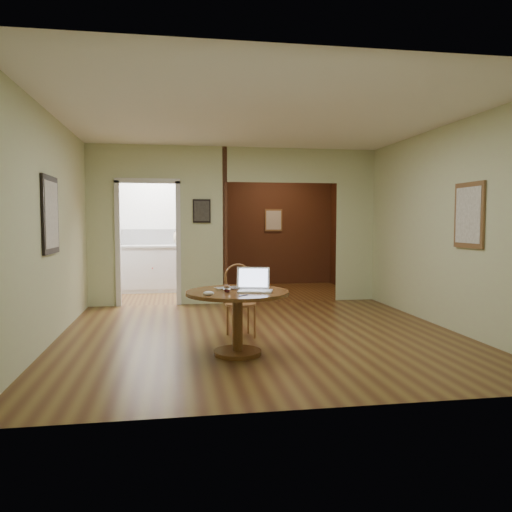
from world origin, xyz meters
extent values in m
plane|color=#4A2A15|center=(0.00, 0.00, 0.00)|extent=(5.00, 5.00, 0.00)
plane|color=white|center=(0.00, 0.00, 2.70)|extent=(5.00, 5.00, 0.00)
plane|color=beige|center=(0.00, -2.50, 1.35)|extent=(5.00, 0.00, 5.00)
plane|color=beige|center=(-2.50, 0.00, 1.35)|extent=(0.00, 5.00, 5.00)
plane|color=beige|center=(2.50, 0.00, 1.35)|extent=(0.00, 5.00, 5.00)
cube|color=beige|center=(-2.25, 2.50, 1.35)|extent=(0.50, 2.70, 0.04)
cube|color=beige|center=(-0.60, 2.50, 1.35)|extent=(0.80, 2.70, 0.04)
cube|color=beige|center=(2.15, 2.50, 1.35)|extent=(0.70, 2.70, 0.04)
plane|color=white|center=(-1.35, 4.50, 1.35)|extent=(2.70, 0.00, 2.70)
plane|color=#381E10|center=(1.15, 5.00, 1.35)|extent=(2.70, 0.00, 2.70)
cube|color=#381E10|center=(-0.20, 3.75, 1.35)|extent=(0.08, 2.50, 2.70)
cube|color=black|center=(-2.48, 0.00, 1.50)|extent=(0.03, 0.70, 0.90)
cube|color=brown|center=(2.48, -0.50, 1.50)|extent=(0.03, 0.60, 0.80)
cube|color=black|center=(-0.60, 2.48, 1.60)|extent=(0.30, 0.03, 0.40)
cube|color=white|center=(1.15, 4.98, 1.45)|extent=(0.40, 0.03, 0.50)
cube|color=white|center=(-1.35, 4.49, 1.10)|extent=(2.00, 0.02, 0.32)
cylinder|color=brown|center=(-0.41, -0.86, 0.02)|extent=(0.51, 0.51, 0.05)
cylinder|color=brown|center=(-0.41, -0.86, 0.34)|extent=(0.11, 0.11, 0.60)
cylinder|color=brown|center=(-0.41, -0.86, 0.67)|extent=(1.10, 1.10, 0.04)
cylinder|color=olive|center=(-0.27, -0.05, 0.41)|extent=(0.43, 0.43, 0.03)
cylinder|color=olive|center=(-0.38, -0.21, 0.20)|extent=(0.03, 0.03, 0.41)
cylinder|color=olive|center=(-0.11, -0.17, 0.20)|extent=(0.03, 0.03, 0.41)
cylinder|color=olive|center=(-0.42, 0.06, 0.20)|extent=(0.03, 0.03, 0.41)
cylinder|color=olive|center=(-0.15, 0.10, 0.20)|extent=(0.03, 0.03, 0.41)
cylinder|color=olive|center=(-0.44, 0.06, 0.58)|extent=(0.02, 0.02, 0.33)
cylinder|color=olive|center=(-0.13, 0.11, 0.58)|extent=(0.02, 0.02, 0.33)
torus|color=olive|center=(-0.29, 0.09, 0.72)|extent=(0.35, 0.07, 0.35)
cube|color=white|center=(-0.23, -0.96, 0.70)|extent=(0.40, 0.33, 0.02)
cube|color=silver|center=(-0.23, -0.99, 0.70)|extent=(0.32, 0.20, 0.00)
cube|color=white|center=(-0.23, -0.81, 0.82)|extent=(0.36, 0.15, 0.23)
cube|color=#929CBA|center=(-0.23, -0.82, 0.82)|extent=(0.31, 0.12, 0.19)
imported|color=#B1B0B5|center=(-0.47, -0.75, 0.70)|extent=(0.36, 0.29, 0.02)
ellipsoid|color=white|center=(-0.74, -1.14, 0.71)|extent=(0.11, 0.07, 0.05)
cylinder|color=#0B1A52|center=(-0.39, -1.21, 0.69)|extent=(0.11, 0.08, 0.01)
cube|color=white|center=(-1.35, 4.20, 0.45)|extent=(2.00, 0.55, 0.90)
cube|color=silver|center=(-1.35, 4.20, 0.92)|extent=(2.06, 0.60, 0.04)
sphere|color=#B20C0C|center=(-1.50, 3.91, 0.50)|extent=(0.03, 0.03, 0.03)
sphere|color=#B20C0C|center=(-0.50, 3.91, 0.50)|extent=(0.03, 0.03, 0.03)
ellipsoid|color=#C3B58F|center=(-0.93, 4.20, 1.10)|extent=(0.40, 0.37, 0.33)
camera|label=1|loc=(-1.07, -6.08, 1.43)|focal=35.00mm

